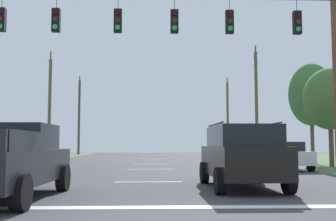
% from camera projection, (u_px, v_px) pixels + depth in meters
% --- Properties ---
extents(stop_bar_stripe, '(15.64, 0.45, 0.01)m').
position_uv_depth(stop_bar_stripe, '(144.00, 207.00, 8.93)').
color(stop_bar_stripe, white).
rests_on(stop_bar_stripe, ground).
extents(lane_dash_0, '(2.50, 0.15, 0.01)m').
position_uv_depth(lane_dash_0, '(148.00, 182.00, 14.90)').
color(lane_dash_0, white).
rests_on(lane_dash_0, ground).
extents(lane_dash_1, '(2.50, 0.15, 0.01)m').
position_uv_depth(lane_dash_1, '(150.00, 169.00, 22.38)').
color(lane_dash_1, white).
rests_on(lane_dash_1, ground).
extents(lane_dash_2, '(2.50, 0.15, 0.01)m').
position_uv_depth(lane_dash_2, '(151.00, 164.00, 28.39)').
color(lane_dash_2, white).
rests_on(lane_dash_2, ground).
extents(lane_dash_3, '(2.50, 0.15, 0.01)m').
position_uv_depth(lane_dash_3, '(152.00, 159.00, 37.85)').
color(lane_dash_3, white).
rests_on(lane_dash_3, ground).
extents(lane_dash_4, '(2.50, 0.15, 0.01)m').
position_uv_depth(lane_dash_4, '(153.00, 156.00, 46.73)').
color(lane_dash_4, white).
rests_on(lane_dash_4, ground).
extents(overhead_signal_span, '(18.43, 0.31, 7.90)m').
position_uv_depth(overhead_signal_span, '(146.00, 65.00, 16.02)').
color(overhead_signal_span, brown).
rests_on(overhead_signal_span, ground).
extents(pickup_truck, '(2.34, 5.42, 1.95)m').
position_uv_depth(pickup_truck, '(8.00, 161.00, 10.31)').
color(pickup_truck, black).
rests_on(pickup_truck, ground).
extents(suv_black, '(2.25, 4.82, 2.05)m').
position_uv_depth(suv_black, '(241.00, 155.00, 12.86)').
color(suv_black, black).
rests_on(suv_black, ground).
extents(distant_car_crossing_white, '(2.24, 4.41, 1.52)m').
position_uv_depth(distant_car_crossing_white, '(283.00, 155.00, 21.95)').
color(distant_car_crossing_white, silver).
rests_on(distant_car_crossing_white, ground).
extents(distant_car_oncoming, '(2.15, 4.37, 1.52)m').
position_uv_depth(distant_car_oncoming, '(25.00, 156.00, 20.63)').
color(distant_car_oncoming, navy).
rests_on(distant_car_oncoming, ground).
extents(utility_pole_mid_right, '(0.33, 1.89, 11.66)m').
position_uv_depth(utility_pole_mid_right, '(336.00, 61.00, 20.90)').
color(utility_pole_mid_right, brown).
rests_on(utility_pole_mid_right, ground).
extents(utility_pole_far_right, '(0.29, 1.70, 10.67)m').
position_uv_depth(utility_pole_far_right, '(256.00, 102.00, 37.45)').
color(utility_pole_far_right, brown).
rests_on(utility_pole_far_right, ground).
extents(utility_pole_near_left, '(0.28, 1.66, 10.01)m').
position_uv_depth(utility_pole_near_left, '(228.00, 117.00, 51.99)').
color(utility_pole_near_left, brown).
rests_on(utility_pole_near_left, ground).
extents(utility_pole_distant_right, '(0.29, 1.91, 9.93)m').
position_uv_depth(utility_pole_distant_right, '(50.00, 107.00, 36.71)').
color(utility_pole_distant_right, brown).
rests_on(utility_pole_distant_right, ground).
extents(utility_pole_distant_left, '(0.30, 1.78, 10.26)m').
position_uv_depth(utility_pole_distant_left, '(79.00, 115.00, 51.98)').
color(utility_pole_distant_left, brown).
rests_on(utility_pole_distant_left, ground).
extents(tree_roadside_far_right, '(3.18, 3.18, 6.01)m').
position_uv_depth(tree_roadside_far_right, '(330.00, 99.00, 24.30)').
color(tree_roadside_far_right, brown).
rests_on(tree_roadside_far_right, ground).
extents(tree_roadside_left, '(3.14, 3.14, 7.14)m').
position_uv_depth(tree_roadside_left, '(311.00, 95.00, 28.55)').
color(tree_roadside_left, brown).
rests_on(tree_roadside_left, ground).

